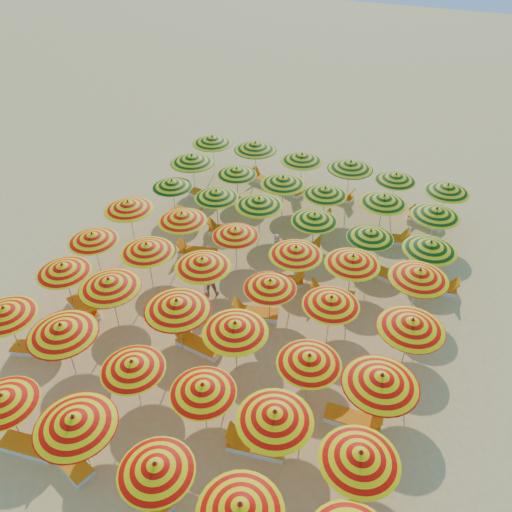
% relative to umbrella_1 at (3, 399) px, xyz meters
% --- Properties ---
extents(ground, '(120.00, 120.00, 0.00)m').
position_rel_umbrella_1_xyz_m(ground, '(3.59, 8.67, -1.81)').
color(ground, '#E1C264').
rests_on(ground, ground).
extents(umbrella_1, '(2.25, 2.25, 2.06)m').
position_rel_umbrella_1_xyz_m(umbrella_1, '(0.00, 0.00, 0.00)').
color(umbrella_1, silver).
rests_on(umbrella_1, ground).
extents(umbrella_2, '(2.92, 2.92, 2.36)m').
position_rel_umbrella_1_xyz_m(umbrella_2, '(2.48, 0.14, 0.27)').
color(umbrella_2, silver).
rests_on(umbrella_2, ground).
extents(umbrella_3, '(2.56, 2.56, 2.09)m').
position_rel_umbrella_1_xyz_m(umbrella_3, '(5.03, 0.05, 0.03)').
color(umbrella_3, silver).
rests_on(umbrella_3, ground).
extents(umbrella_4, '(2.65, 2.65, 2.22)m').
position_rel_umbrella_1_xyz_m(umbrella_4, '(7.38, -0.03, 0.14)').
color(umbrella_4, silver).
rests_on(umbrella_4, ground).
extents(umbrella_6, '(2.12, 2.12, 2.18)m').
position_rel_umbrella_1_xyz_m(umbrella_6, '(-2.57, 2.56, 0.11)').
color(umbrella_6, silver).
rests_on(umbrella_6, ground).
extents(umbrella_7, '(2.67, 2.67, 2.39)m').
position_rel_umbrella_1_xyz_m(umbrella_7, '(-0.12, 2.59, 0.29)').
color(umbrella_7, silver).
rests_on(umbrella_7, ground).
extents(umbrella_8, '(2.11, 2.11, 2.09)m').
position_rel_umbrella_1_xyz_m(umbrella_8, '(2.59, 2.48, 0.03)').
color(umbrella_8, silver).
rests_on(umbrella_8, ground).
extents(umbrella_9, '(2.36, 2.36, 2.07)m').
position_rel_umbrella_1_xyz_m(umbrella_9, '(4.91, 2.62, 0.01)').
color(umbrella_9, silver).
rests_on(umbrella_9, ground).
extents(umbrella_10, '(2.44, 2.44, 2.26)m').
position_rel_umbrella_1_xyz_m(umbrella_10, '(7.17, 2.53, 0.18)').
color(umbrella_10, silver).
rests_on(umbrella_10, ground).
extents(umbrella_11, '(2.66, 2.66, 2.21)m').
position_rel_umbrella_1_xyz_m(umbrella_11, '(9.54, 2.35, 0.13)').
color(umbrella_11, silver).
rests_on(umbrella_11, ground).
extents(umbrella_12, '(2.10, 2.10, 2.14)m').
position_rel_umbrella_1_xyz_m(umbrella_12, '(-2.45, 5.19, 0.07)').
color(umbrella_12, silver).
rests_on(umbrella_12, ground).
extents(umbrella_13, '(2.31, 2.31, 2.34)m').
position_rel_umbrella_1_xyz_m(umbrella_13, '(-0.20, 5.06, 0.25)').
color(umbrella_13, silver).
rests_on(umbrella_13, ground).
extents(umbrella_14, '(2.95, 2.95, 2.39)m').
position_rel_umbrella_1_xyz_m(umbrella_14, '(2.59, 5.05, 0.30)').
color(umbrella_14, silver).
rests_on(umbrella_14, ground).
extents(umbrella_15, '(2.17, 2.17, 2.29)m').
position_rel_umbrella_1_xyz_m(umbrella_15, '(4.76, 5.00, 0.21)').
color(umbrella_15, silver).
rests_on(umbrella_15, ground).
extents(umbrella_16, '(2.54, 2.54, 2.12)m').
position_rel_umbrella_1_xyz_m(umbrella_16, '(7.31, 4.86, 0.06)').
color(umbrella_16, silver).
rests_on(umbrella_16, ground).
extents(umbrella_17, '(2.90, 2.90, 2.37)m').
position_rel_umbrella_1_xyz_m(umbrella_17, '(9.47, 4.80, 0.28)').
color(umbrella_17, silver).
rests_on(umbrella_17, ground).
extents(umbrella_18, '(2.29, 2.29, 2.15)m').
position_rel_umbrella_1_xyz_m(umbrella_18, '(-2.74, 7.25, 0.08)').
color(umbrella_18, silver).
rests_on(umbrella_18, ground).
extents(umbrella_19, '(2.51, 2.51, 2.24)m').
position_rel_umbrella_1_xyz_m(umbrella_19, '(-0.27, 7.46, 0.16)').
color(umbrella_19, silver).
rests_on(umbrella_19, ground).
extents(umbrella_20, '(2.68, 2.68, 2.26)m').
position_rel_umbrella_1_xyz_m(umbrella_20, '(2.15, 7.53, 0.18)').
color(umbrella_20, silver).
rests_on(umbrella_20, ground).
extents(umbrella_21, '(2.06, 2.06, 2.05)m').
position_rel_umbrella_1_xyz_m(umbrella_21, '(4.85, 7.63, -0.00)').
color(umbrella_21, silver).
rests_on(umbrella_21, ground).
extents(umbrella_22, '(2.07, 2.07, 2.12)m').
position_rel_umbrella_1_xyz_m(umbrella_22, '(7.12, 7.62, 0.06)').
color(umbrella_22, silver).
rests_on(umbrella_22, ground).
extents(umbrella_23, '(2.82, 2.82, 2.33)m').
position_rel_umbrella_1_xyz_m(umbrella_23, '(9.85, 7.42, 0.25)').
color(umbrella_23, silver).
rests_on(umbrella_23, ground).
extents(umbrella_24, '(2.70, 2.70, 2.30)m').
position_rel_umbrella_1_xyz_m(umbrella_24, '(-2.74, 9.67, 0.22)').
color(umbrella_24, silver).
rests_on(umbrella_24, ground).
extents(umbrella_25, '(2.18, 2.18, 2.21)m').
position_rel_umbrella_1_xyz_m(umbrella_25, '(-0.21, 9.96, 0.14)').
color(umbrella_25, silver).
rests_on(umbrella_25, ground).
extents(umbrella_26, '(2.53, 2.53, 2.07)m').
position_rel_umbrella_1_xyz_m(umbrella_26, '(2.27, 10.04, 0.01)').
color(umbrella_26, silver).
rests_on(umbrella_26, ground).
extents(umbrella_27, '(2.61, 2.61, 2.22)m').
position_rel_umbrella_1_xyz_m(umbrella_27, '(5.04, 9.68, 0.15)').
color(umbrella_27, silver).
rests_on(umbrella_27, ground).
extents(umbrella_28, '(2.80, 2.80, 2.23)m').
position_rel_umbrella_1_xyz_m(umbrella_28, '(7.19, 10.02, 0.16)').
color(umbrella_28, silver).
rests_on(umbrella_28, ground).
extents(umbrella_29, '(2.74, 2.74, 2.33)m').
position_rel_umbrella_1_xyz_m(umbrella_29, '(9.62, 10.09, 0.24)').
color(umbrella_29, silver).
rests_on(umbrella_29, ground).
extents(umbrella_30, '(2.30, 2.30, 2.05)m').
position_rel_umbrella_1_xyz_m(umbrella_30, '(-2.28, 12.45, -0.01)').
color(umbrella_30, silver).
rests_on(umbrella_30, ground).
extents(umbrella_31, '(2.50, 2.50, 2.15)m').
position_rel_umbrella_1_xyz_m(umbrella_31, '(0.17, 12.33, 0.08)').
color(umbrella_31, silver).
rests_on(umbrella_31, ground).
extents(umbrella_32, '(2.44, 2.44, 2.27)m').
position_rel_umbrella_1_xyz_m(umbrella_32, '(2.30, 12.35, 0.19)').
color(umbrella_32, silver).
rests_on(umbrella_32, ground).
extents(umbrella_33, '(2.59, 2.59, 2.13)m').
position_rel_umbrella_1_xyz_m(umbrella_33, '(4.88, 12.34, 0.07)').
color(umbrella_33, silver).
rests_on(umbrella_33, ground).
extents(umbrella_34, '(2.46, 2.46, 2.05)m').
position_rel_umbrella_1_xyz_m(umbrella_34, '(7.34, 12.21, -0.00)').
color(umbrella_34, silver).
rests_on(umbrella_34, ground).
extents(umbrella_35, '(2.78, 2.78, 2.24)m').
position_rel_umbrella_1_xyz_m(umbrella_35, '(9.70, 12.13, 0.16)').
color(umbrella_35, silver).
rests_on(umbrella_35, ground).
extents(umbrella_36, '(2.52, 2.52, 2.37)m').
position_rel_umbrella_1_xyz_m(umbrella_36, '(-2.42, 14.61, 0.28)').
color(umbrella_36, silver).
rests_on(umbrella_36, ground).
extents(umbrella_37, '(2.47, 2.47, 2.09)m').
position_rel_umbrella_1_xyz_m(umbrella_37, '(-0.01, 14.79, 0.03)').
color(umbrella_37, silver).
rests_on(umbrella_37, ground).
extents(umbrella_38, '(2.68, 2.68, 2.30)m').
position_rel_umbrella_1_xyz_m(umbrella_38, '(2.55, 14.54, 0.22)').
color(umbrella_38, silver).
rests_on(umbrella_38, ground).
extents(umbrella_39, '(2.65, 2.65, 2.18)m').
position_rel_umbrella_1_xyz_m(umbrella_39, '(4.62, 14.58, 0.11)').
color(umbrella_39, silver).
rests_on(umbrella_39, ground).
extents(umbrella_40, '(2.16, 2.16, 2.25)m').
position_rel_umbrella_1_xyz_m(umbrella_40, '(7.25, 14.87, 0.17)').
color(umbrella_40, silver).
rests_on(umbrella_40, ground).
extents(umbrella_41, '(2.60, 2.60, 2.23)m').
position_rel_umbrella_1_xyz_m(umbrella_41, '(9.53, 14.77, 0.15)').
color(umbrella_41, silver).
rests_on(umbrella_41, ground).
extents(umbrella_42, '(2.68, 2.68, 2.34)m').
position_rel_umbrella_1_xyz_m(umbrella_42, '(-2.62, 17.11, 0.25)').
color(umbrella_42, silver).
rests_on(umbrella_42, ground).
extents(umbrella_43, '(3.00, 3.00, 2.40)m').
position_rel_umbrella_1_xyz_m(umbrella_43, '(-0.12, 17.24, 0.30)').
color(umbrella_43, silver).
rests_on(umbrella_43, ground).
extents(umbrella_44, '(2.85, 2.85, 2.31)m').
position_rel_umbrella_1_xyz_m(umbrella_44, '(2.51, 17.19, 0.22)').
color(umbrella_44, silver).
rests_on(umbrella_44, ground).
extents(umbrella_45, '(2.57, 2.57, 2.40)m').
position_rel_umbrella_1_xyz_m(umbrella_45, '(5.04, 17.21, 0.30)').
color(umbrella_45, silver).
rests_on(umbrella_45, ground).
extents(umbrella_46, '(2.34, 2.34, 2.12)m').
position_rel_umbrella_1_xyz_m(umbrella_46, '(7.27, 17.36, 0.06)').
color(umbrella_46, silver).
rests_on(umbrella_46, ground).
extents(umbrella_47, '(2.18, 2.18, 2.25)m').
position_rel_umbrella_1_xyz_m(umbrella_47, '(9.69, 17.05, 0.17)').
color(umbrella_47, silver).
rests_on(umbrella_47, ground).
extents(lounger_0, '(1.80, 0.85, 0.69)m').
position_rel_umbrella_1_xyz_m(lounger_0, '(0.60, -0.20, -1.66)').
color(lounger_0, white).
rests_on(lounger_0, ground).
extents(lounger_1, '(1.83, 1.06, 0.69)m').
position_rel_umbrella_1_xyz_m(lounger_1, '(1.89, -0.05, -1.66)').
color(lounger_1, white).
rests_on(lounger_1, ground).
extents(lounger_2, '(1.83, 1.11, 0.69)m').
position_rel_umbrella_1_xyz_m(lounger_2, '(4.43, 0.10, -1.66)').
color(lounger_2, white).
rests_on(lounger_2, ground).
extents(lounger_3, '(1.83, 1.10, 0.69)m').
position_rel_umbrella_1_xyz_m(lounger_3, '(-1.97, 2.80, -1.66)').
color(lounger_3, white).
rests_on(lounger_3, ground).
extents(lounger_4, '(1.81, 0.88, 0.69)m').
position_rel_umbrella_1_xyz_m(lounger_4, '(6.57, 2.54, -1.66)').
color(lounger_4, white).
rests_on(lounger_4, ground).
extents(lounger_5, '(1.82, 1.23, 0.69)m').
position_rel_umbrella_1_xyz_m(lounger_5, '(-1.85, 5.09, -1.66)').
color(lounger_5, white).
rests_on(lounger_5, ground).
extents(lounger_6, '(1.78, 0.74, 0.69)m').
position_rel_umbrella_1_xyz_m(lounger_6, '(3.09, 5.29, -1.66)').
color(lounger_6, white).
rests_on(lounger_6, ground).
extents(lounger_7, '(1.78, 0.74, 0.69)m').
position_rel_umbrella_1_xyz_m(lounger_7, '(8.97, 4.60, -1.66)').
color(lounger_7, white).
rests_on(lounger_7, ground).
extents(lounger_8, '(1.82, 1.02, 0.69)m').
position_rel_umbrella_1_xyz_m(lounger_8, '(4.25, 7.61, -1.66)').
color(lounger_8, white).
rests_on(lounger_8, ground).
extents(lounger_9, '(1.82, 1.03, 0.69)m').
position_rel_umbrella_1_xyz_m(lounger_9, '(0.29, 10.08, -1.66)').
color(lounger_9, white).
rests_on(lounger_9, ground).
extents(lounger_10, '(1.82, 1.24, 0.69)m').
position_rel_umbrella_1_xyz_m(lounger_10, '(4.53, 9.81, -1.66)').
color(lounger_10, white).
rests_on(lounger_10, ground).
extents(lounger_11, '(1.81, 0.92, 0.69)m').
position_rel_umbrella_1_xyz_m(lounger_11, '(6.59, 9.82, -1.66)').
color(lounger_11, white).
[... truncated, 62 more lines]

